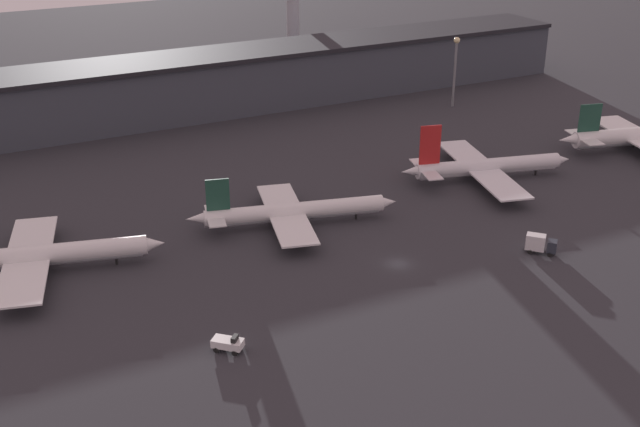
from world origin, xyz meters
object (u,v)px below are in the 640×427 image
airplane_1 (35,256)px  service_vehicle_3 (228,343)px  airplane_2 (292,212)px  airplane_3 (486,167)px  service_vehicle_1 (540,244)px

airplane_1 → service_vehicle_3: bearing=-46.8°
airplane_2 → airplane_3: size_ratio=1.04×
airplane_1 → service_vehicle_3: size_ratio=8.92×
airplane_1 → airplane_3: 98.56m
airplane_3 → airplane_2: bearing=-163.0°
service_vehicle_1 → service_vehicle_3: size_ratio=1.12×
airplane_1 → airplane_2: (48.85, -3.08, -0.23)m
airplane_2 → service_vehicle_1: 47.98m
airplane_2 → airplane_3: 49.74m
airplane_3 → service_vehicle_1: (-14.32, -34.40, -1.10)m
airplane_1 → service_vehicle_1: size_ratio=7.97×
service_vehicle_3 → airplane_1: bearing=162.2°
airplane_1 → airplane_3: bearing=14.1°
service_vehicle_1 → airplane_1: bearing=-155.5°
airplane_1 → service_vehicle_3: (21.04, -38.78, -1.89)m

